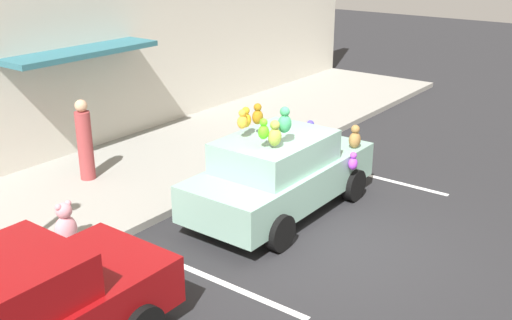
% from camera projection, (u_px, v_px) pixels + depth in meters
% --- Properties ---
extents(ground_plane, '(60.00, 60.00, 0.00)m').
position_uv_depth(ground_plane, '(332.00, 246.00, 10.30)').
color(ground_plane, '#262628').
extents(sidewalk, '(24.00, 4.00, 0.15)m').
position_uv_depth(sidewalk, '(131.00, 176.00, 13.10)').
color(sidewalk, gray).
rests_on(sidewalk, ground).
extents(storefront_building, '(24.00, 1.25, 6.40)m').
position_uv_depth(storefront_building, '(53.00, 21.00, 13.21)').
color(storefront_building, beige).
rests_on(storefront_building, ground).
extents(parking_stripe_front, '(0.12, 3.60, 0.01)m').
position_uv_depth(parking_stripe_front, '(368.00, 175.00, 13.32)').
color(parking_stripe_front, silver).
rests_on(parking_stripe_front, ground).
extents(parking_stripe_rear, '(0.12, 3.60, 0.01)m').
position_uv_depth(parking_stripe_rear, '(210.00, 277.00, 9.37)').
color(parking_stripe_rear, silver).
rests_on(parking_stripe_rear, ground).
extents(plush_covered_car, '(4.11, 1.99, 2.21)m').
position_uv_depth(plush_covered_car, '(280.00, 172.00, 11.32)').
color(plush_covered_car, '#88B5A3').
rests_on(plush_covered_car, ground).
extents(teddy_bear_on_sidewalk, '(0.38, 0.32, 0.73)m').
position_uv_depth(teddy_bear_on_sidewalk, '(65.00, 224.00, 10.02)').
color(teddy_bear_on_sidewalk, pink).
rests_on(teddy_bear_on_sidewalk, sidewalk).
extents(pedestrian_near_shopfront, '(0.31, 0.31, 1.70)m').
position_uv_depth(pedestrian_near_shopfront, '(85.00, 142.00, 12.48)').
color(pedestrian_near_shopfront, '#9F3C3E').
rests_on(pedestrian_near_shopfront, sidewalk).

